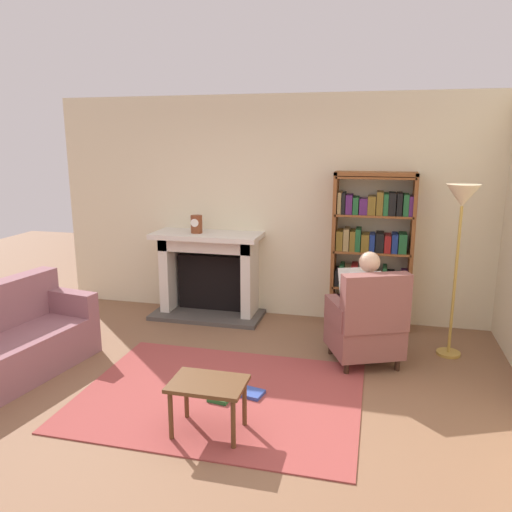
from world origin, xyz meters
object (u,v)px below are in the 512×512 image
(armchair_reading, at_px, (367,324))
(seated_reader, at_px, (364,301))
(sofa_floral, at_px, (2,346))
(mantel_clock, at_px, (196,224))
(floor_lamp, at_px, (461,212))
(fireplace, at_px, (210,271))
(bookshelf, at_px, (372,251))
(side_table, at_px, (208,390))

(armchair_reading, relative_size, seated_reader, 0.85)
(armchair_reading, height_order, sofa_floral, armchair_reading)
(mantel_clock, height_order, armchair_reading, mantel_clock)
(seated_reader, relative_size, floor_lamp, 0.65)
(fireplace, bearing_deg, bookshelf, 1.03)
(fireplace, relative_size, armchair_reading, 1.41)
(mantel_clock, relative_size, armchair_reading, 0.22)
(fireplace, distance_m, floor_lamp, 3.01)
(mantel_clock, xyz_separation_m, side_table, (0.98, -2.46, -0.81))
(bookshelf, height_order, side_table, bookshelf)
(sofa_floral, bearing_deg, seated_reader, -60.26)
(fireplace, bearing_deg, seated_reader, -26.37)
(side_table, bearing_deg, fireplace, 108.56)
(seated_reader, bearing_deg, floor_lamp, 177.94)
(floor_lamp, bearing_deg, bookshelf, 141.97)
(mantel_clock, bearing_deg, side_table, -68.23)
(armchair_reading, height_order, floor_lamp, floor_lamp)
(bookshelf, distance_m, side_table, 2.88)
(sofa_floral, distance_m, side_table, 2.18)
(mantel_clock, height_order, sofa_floral, mantel_clock)
(side_table, relative_size, floor_lamp, 0.32)
(fireplace, height_order, bookshelf, bookshelf)
(floor_lamp, bearing_deg, seated_reader, -158.87)
(fireplace, distance_m, side_table, 2.71)
(side_table, bearing_deg, seated_reader, 56.42)
(mantel_clock, xyz_separation_m, seated_reader, (2.05, -0.85, -0.55))
(mantel_clock, relative_size, seated_reader, 0.19)
(armchair_reading, bearing_deg, bookshelf, -113.18)
(mantel_clock, distance_m, sofa_floral, 2.50)
(bookshelf, xyz_separation_m, floor_lamp, (0.83, -0.65, 0.57))
(fireplace, distance_m, bookshelf, 2.00)
(mantel_clock, distance_m, bookshelf, 2.11)
(fireplace, xyz_separation_m, seated_reader, (1.92, -0.95, 0.06))
(mantel_clock, xyz_separation_m, floor_lamp, (2.92, -0.51, 0.32))
(seated_reader, bearing_deg, fireplace, -49.56)
(mantel_clock, relative_size, sofa_floral, 0.12)
(mantel_clock, xyz_separation_m, sofa_floral, (-1.16, -2.05, -0.85))
(armchair_reading, relative_size, sofa_floral, 0.54)
(fireplace, xyz_separation_m, armchair_reading, (1.97, -1.06, -0.14))
(side_table, bearing_deg, floor_lamp, 45.02)
(armchair_reading, height_order, seated_reader, seated_reader)
(sofa_floral, relative_size, side_table, 3.20)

